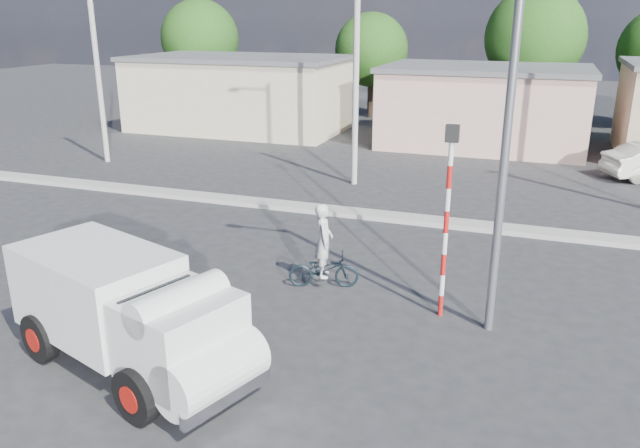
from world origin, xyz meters
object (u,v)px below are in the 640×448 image
(traffic_pole, at_px, (447,207))
(streetlight, at_px, (502,99))
(bicycle, at_px, (324,270))
(cyclist, at_px, (324,252))
(truck, at_px, (130,312))

(traffic_pole, bearing_deg, streetlight, -17.73)
(bicycle, relative_size, cyclist, 0.94)
(bicycle, distance_m, traffic_pole, 3.75)
(truck, height_order, traffic_pole, traffic_pole)
(cyclist, xyz_separation_m, traffic_pole, (3.03, -0.59, 1.66))
(truck, bearing_deg, streetlight, 52.51)
(traffic_pole, bearing_deg, truck, -140.20)
(cyclist, bearing_deg, streetlight, -120.88)
(cyclist, relative_size, traffic_pole, 0.43)
(truck, distance_m, cyclist, 5.34)
(cyclist, bearing_deg, truck, 138.30)
(truck, relative_size, traffic_pole, 1.31)
(bicycle, distance_m, cyclist, 0.47)
(bicycle, bearing_deg, traffic_pole, -119.27)
(traffic_pole, bearing_deg, bicycle, 168.92)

